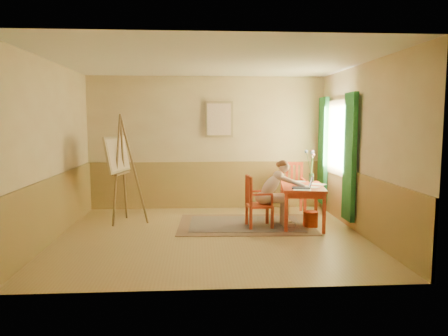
{
  "coord_description": "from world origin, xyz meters",
  "views": [
    {
      "loc": [
        -0.23,
        -6.81,
        1.87
      ],
      "look_at": [
        0.25,
        0.55,
        1.05
      ],
      "focal_mm": 34.16,
      "sensor_mm": 36.0,
      "label": 1
    }
  ],
  "objects": [
    {
      "name": "papers",
      "position": [
        1.74,
        0.59,
        0.72
      ],
      "size": [
        0.77,
        1.23,
        0.0
      ],
      "color": "white",
      "rests_on": "table"
    },
    {
      "name": "chair_left",
      "position": [
        0.82,
        0.47,
        0.46
      ],
      "size": [
        0.46,
        0.44,
        0.92
      ],
      "color": "#DC4D29",
      "rests_on": "room"
    },
    {
      "name": "table",
      "position": [
        1.66,
        0.6,
        0.63
      ],
      "size": [
        0.9,
        1.3,
        0.72
      ],
      "color": "#DC4D29",
      "rests_on": "room"
    },
    {
      "name": "vase",
      "position": [
        1.93,
        1.05,
        1.0
      ],
      "size": [
        0.21,
        0.31,
        0.61
      ],
      "color": "#3F724C",
      "rests_on": "table"
    },
    {
      "name": "room",
      "position": [
        0.0,
        0.0,
        1.4
      ],
      "size": [
        5.04,
        4.54,
        2.84
      ],
      "color": "tan",
      "rests_on": "ground"
    },
    {
      "name": "rug",
      "position": [
        0.65,
        0.69,
        0.01
      ],
      "size": [
        2.47,
        1.71,
        0.02
      ],
      "color": "#8C7251",
      "rests_on": "room"
    },
    {
      "name": "easel",
      "position": [
        -1.64,
        1.04,
        1.18
      ],
      "size": [
        0.74,
        0.89,
        2.0
      ],
      "color": "brown",
      "rests_on": "room"
    },
    {
      "name": "wainscot",
      "position": [
        0.0,
        0.8,
        0.5
      ],
      "size": [
        5.0,
        4.5,
        1.0
      ],
      "color": "#AA8A4A",
      "rests_on": "room"
    },
    {
      "name": "laptop",
      "position": [
        1.6,
        0.27,
        0.76
      ],
      "size": [
        0.4,
        0.29,
        0.22
      ],
      "color": "#1E2338",
      "rests_on": "table"
    },
    {
      "name": "wall_portrait",
      "position": [
        0.25,
        2.2,
        1.9
      ],
      "size": [
        0.6,
        0.05,
        0.76
      ],
      "color": "tan",
      "rests_on": "room"
    },
    {
      "name": "chair_back",
      "position": [
        1.73,
        1.65,
        0.51
      ],
      "size": [
        0.48,
        0.49,
        1.02
      ],
      "color": "#DC4D29",
      "rests_on": "room"
    },
    {
      "name": "figure",
      "position": [
        1.14,
        0.51,
        0.65
      ],
      "size": [
        0.89,
        0.41,
        1.19
      ],
      "color": "beige",
      "rests_on": "room"
    },
    {
      "name": "wastebasket",
      "position": [
        1.78,
        0.45,
        0.14
      ],
      "size": [
        0.27,
        0.27,
        0.28
      ],
      "primitive_type": "cylinder",
      "rotation": [
        0.0,
        0.0,
        -0.04
      ],
      "color": "#BB3B15",
      "rests_on": "room"
    },
    {
      "name": "window",
      "position": [
        2.42,
        1.1,
        1.35
      ],
      "size": [
        0.12,
        2.01,
        2.2
      ],
      "color": "white",
      "rests_on": "room"
    }
  ]
}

